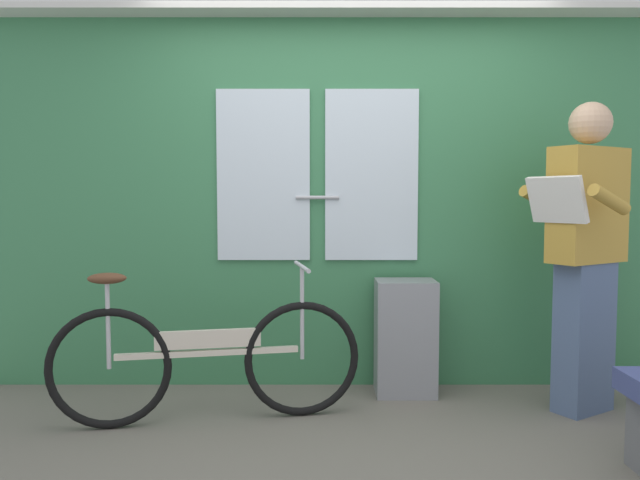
{
  "coord_description": "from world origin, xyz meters",
  "views": [
    {
      "loc": [
        -0.18,
        -2.89,
        1.24
      ],
      "look_at": [
        -0.2,
        0.53,
        1.0
      ],
      "focal_mm": 34.13,
      "sensor_mm": 36.0,
      "label": 1
    }
  ],
  "objects": [
    {
      "name": "trash_bin_by_wall",
      "position": [
        0.35,
        0.89,
        0.36
      ],
      "size": [
        0.37,
        0.28,
        0.72
      ],
      "primitive_type": "cube",
      "color": "gray",
      "rests_on": "ground_plane"
    },
    {
      "name": "train_door_wall",
      "position": [
        -0.01,
        1.1,
        1.27
      ],
      "size": [
        4.85,
        0.28,
        2.43
      ],
      "color": "#387A4C",
      "rests_on": "ground_plane"
    },
    {
      "name": "ground_plane",
      "position": [
        0.0,
        0.0,
        -0.02
      ],
      "size": [
        5.85,
        3.81,
        0.04
      ],
      "primitive_type": "cube",
      "color": "#666056"
    },
    {
      "name": "passenger_reading_newspaper",
      "position": [
        1.34,
        0.57,
        0.94
      ],
      "size": [
        0.64,
        0.6,
        1.78
      ],
      "rotation": [
        0.0,
        0.0,
        3.7
      ],
      "color": "slate",
      "rests_on": "ground_plane"
    },
    {
      "name": "bicycle_near_door",
      "position": [
        -0.81,
        0.4,
        0.35
      ],
      "size": [
        1.68,
        0.5,
        0.87
      ],
      "rotation": [
        0.0,
        0.0,
        0.19
      ],
      "color": "black",
      "rests_on": "ground_plane"
    }
  ]
}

